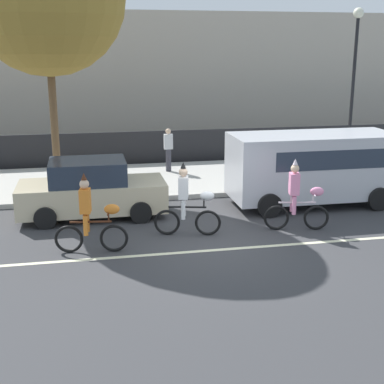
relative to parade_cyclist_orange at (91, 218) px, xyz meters
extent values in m
plane|color=#38383A|center=(2.95, 0.04, -0.84)|extent=(80.00, 80.00, 0.00)
cube|color=beige|center=(2.95, -0.46, -0.84)|extent=(36.00, 0.14, 0.01)
cube|color=#ADAAA3|center=(2.95, 6.54, -0.77)|extent=(60.00, 5.00, 0.15)
cube|color=black|center=(2.95, 9.44, -0.14)|extent=(40.00, 0.08, 1.40)
cube|color=#B2A899|center=(2.38, 18.04, 2.35)|extent=(28.00, 8.00, 6.38)
torus|color=black|center=(0.51, -0.07, -0.51)|extent=(0.67, 0.16, 0.67)
torus|color=black|center=(-0.53, 0.07, -0.51)|extent=(0.67, 0.16, 0.67)
cylinder|color=#4C2614|center=(-0.01, 0.00, -0.09)|extent=(0.96, 0.18, 0.05)
cylinder|color=#4C2614|center=(-0.16, 0.02, 0.00)|extent=(0.04, 0.04, 0.18)
cylinder|color=#4C2614|center=(0.40, -0.06, 0.02)|extent=(0.04, 0.04, 0.23)
cylinder|color=#4C2614|center=(0.40, -0.06, 0.14)|extent=(0.10, 0.50, 0.03)
ellipsoid|color=orange|center=(0.49, -0.07, 0.21)|extent=(0.38, 0.25, 0.24)
cube|color=orange|center=(-0.11, 0.02, 0.42)|extent=(0.28, 0.35, 0.56)
sphere|color=beige|center=(-0.11, 0.02, 0.82)|extent=(0.22, 0.22, 0.22)
cone|color=#4C2614|center=(-0.11, 0.02, 1.00)|extent=(0.14, 0.14, 0.16)
cylinder|color=orange|center=(-0.13, -0.12, -0.13)|extent=(0.11, 0.11, 0.48)
cylinder|color=orange|center=(-0.09, 0.15, -0.13)|extent=(0.11, 0.11, 0.48)
torus|color=black|center=(2.93, 0.61, -0.51)|extent=(0.67, 0.23, 0.67)
torus|color=black|center=(1.91, 0.86, -0.51)|extent=(0.67, 0.23, 0.67)
cylinder|color=black|center=(2.42, 0.73, -0.09)|extent=(0.95, 0.28, 0.05)
cylinder|color=black|center=(2.28, 0.77, 0.00)|extent=(0.04, 0.04, 0.18)
cylinder|color=black|center=(2.83, 0.63, 0.02)|extent=(0.04, 0.04, 0.23)
cylinder|color=black|center=(2.83, 0.63, 0.14)|extent=(0.15, 0.49, 0.03)
ellipsoid|color=white|center=(2.91, 0.61, 0.21)|extent=(0.40, 0.28, 0.24)
cube|color=white|center=(2.32, 0.76, 0.42)|extent=(0.31, 0.37, 0.56)
sphere|color=beige|center=(2.32, 0.76, 0.82)|extent=(0.22, 0.22, 0.22)
cone|color=black|center=(2.32, 0.76, 1.00)|extent=(0.14, 0.14, 0.16)
cylinder|color=white|center=(2.29, 0.62, -0.13)|extent=(0.11, 0.11, 0.48)
cylinder|color=white|center=(2.36, 0.89, -0.13)|extent=(0.11, 0.11, 0.48)
torus|color=black|center=(5.83, 0.46, -0.51)|extent=(0.67, 0.20, 0.67)
torus|color=black|center=(4.80, 0.67, -0.51)|extent=(0.67, 0.20, 0.67)
cylinder|color=silver|center=(5.32, 0.56, -0.09)|extent=(0.96, 0.24, 0.05)
cylinder|color=silver|center=(5.17, 0.59, 0.00)|extent=(0.04, 0.04, 0.18)
cylinder|color=silver|center=(5.73, 0.48, 0.02)|extent=(0.04, 0.04, 0.23)
cylinder|color=silver|center=(5.73, 0.48, 0.14)|extent=(0.13, 0.50, 0.03)
ellipsoid|color=pink|center=(5.81, 0.47, 0.21)|extent=(0.39, 0.27, 0.24)
cube|color=pink|center=(5.22, 0.58, 0.42)|extent=(0.30, 0.36, 0.56)
sphere|color=beige|center=(5.22, 0.58, 0.82)|extent=(0.22, 0.22, 0.22)
cone|color=silver|center=(5.22, 0.58, 1.00)|extent=(0.14, 0.14, 0.16)
cylinder|color=pink|center=(5.19, 0.45, -0.13)|extent=(0.11, 0.11, 0.48)
cylinder|color=pink|center=(5.24, 0.72, -0.13)|extent=(0.11, 0.11, 0.48)
cube|color=silver|center=(6.68, 2.74, 0.39)|extent=(5.00, 2.00, 1.90)
cube|color=#283342|center=(7.08, 2.74, 0.74)|extent=(3.90, 2.02, 0.56)
cylinder|color=black|center=(8.38, 1.74, -0.49)|extent=(0.70, 0.22, 0.70)
cylinder|color=black|center=(8.38, 3.74, -0.49)|extent=(0.70, 0.22, 0.70)
cylinder|color=black|center=(4.98, 1.74, -0.49)|extent=(0.70, 0.22, 0.70)
cylinder|color=black|center=(4.98, 3.74, -0.49)|extent=(0.70, 0.22, 0.70)
cube|color=beige|center=(0.08, 2.82, -0.24)|extent=(4.10, 1.72, 0.80)
cube|color=#232D3D|center=(-0.02, 2.82, 0.48)|extent=(2.10, 1.58, 0.64)
cylinder|color=black|center=(1.35, 1.96, -0.54)|extent=(0.60, 0.20, 0.60)
cylinder|color=black|center=(1.35, 3.68, -0.54)|extent=(0.60, 0.20, 0.60)
cylinder|color=black|center=(-1.19, 1.96, -0.54)|extent=(0.60, 0.20, 0.60)
cylinder|color=black|center=(-1.19, 3.68, -0.54)|extent=(0.60, 0.20, 0.60)
cylinder|color=black|center=(9.43, 5.82, 2.06)|extent=(0.12, 0.12, 5.50)
sphere|color=#EAEACC|center=(9.43, 5.82, 4.99)|extent=(0.36, 0.36, 0.36)
cylinder|color=brown|center=(-0.98, 5.41, 1.49)|extent=(0.24, 0.24, 4.36)
cylinder|color=#33333D|center=(3.00, 7.48, -0.27)|extent=(0.20, 0.20, 0.85)
cube|color=#B7BABF|center=(3.00, 7.48, 0.44)|extent=(0.32, 0.20, 0.56)
sphere|color=beige|center=(3.00, 7.48, 0.83)|extent=(0.20, 0.20, 0.20)
camera|label=1|loc=(-0.03, -12.04, 3.82)|focal=50.00mm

